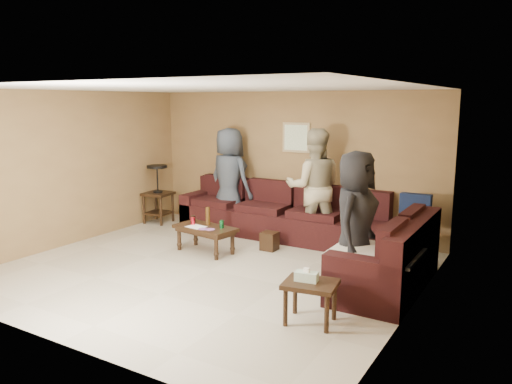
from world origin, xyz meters
TOP-DOWN VIEW (x-y plane):
  - room at (0.00, 0.00)m, footprint 5.60×5.50m
  - sectional_sofa at (0.81, 1.52)m, footprint 4.65×2.90m
  - coffee_table at (-0.56, 0.66)m, footprint 1.05×0.63m
  - end_table_left at (-2.49, 1.75)m, footprint 0.54×0.54m
  - side_table_right at (1.91, -0.82)m, footprint 0.61×0.53m
  - waste_bin at (0.25, 1.27)m, footprint 0.25×0.25m
  - wall_art at (0.10, 2.48)m, footprint 0.52×0.04m
  - person_left at (-1.05, 2.08)m, footprint 1.00×0.75m
  - person_middle at (0.70, 1.93)m, footprint 1.16×1.08m
  - person_right at (1.97, 0.35)m, footprint 0.57×0.86m

SIDE VIEW (x-z plane):
  - waste_bin at x=0.25m, z-range 0.00..0.29m
  - sectional_sofa at x=0.81m, z-range -0.16..0.81m
  - coffee_table at x=-0.56m, z-range 0.01..0.70m
  - side_table_right at x=1.91m, z-range 0.10..0.70m
  - end_table_left at x=-2.49m, z-range 0.03..1.15m
  - person_right at x=1.97m, z-range 0.00..1.75m
  - person_left at x=-1.05m, z-range 0.00..1.86m
  - person_middle at x=0.70m, z-range 0.00..1.91m
  - room at x=0.00m, z-range 0.41..2.91m
  - wall_art at x=0.10m, z-range 1.44..1.96m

